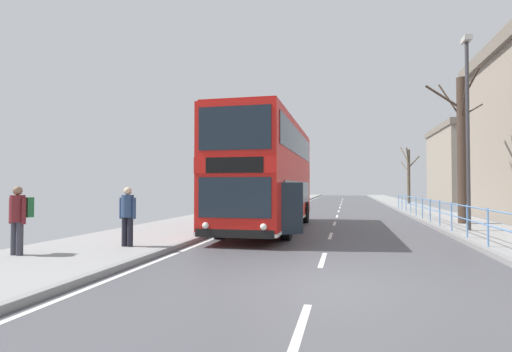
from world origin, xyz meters
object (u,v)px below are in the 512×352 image
object	(u,v)px
pedestrian_with_backpack	(19,215)
street_lamp_far_side	(468,117)
bare_tree_far_00	(409,173)
pedestrian_companion	(128,213)
double_decker_bus_main	(269,174)
background_building_00	(474,163)
bare_tree_far_01	(462,146)

from	to	relation	value
pedestrian_with_backpack	street_lamp_far_side	xyz separation A→B (m)	(12.48, 8.39, 3.37)
bare_tree_far_00	pedestrian_companion	bearing A→B (deg)	-111.67
double_decker_bus_main	background_building_00	bearing A→B (deg)	63.17
pedestrian_with_backpack	pedestrian_companion	size ratio (longest dim) A/B	1.02
street_lamp_far_side	bare_tree_far_00	distance (m)	23.16
pedestrian_companion	background_building_00	xyz separation A→B (m)	(21.16, 42.59, 3.58)
bare_tree_far_00	bare_tree_far_01	size ratio (longest dim) A/B	0.83
bare_tree_far_00	bare_tree_far_01	xyz separation A→B (m)	(-0.59, -20.05, 0.58)
pedestrian_companion	street_lamp_far_side	xyz separation A→B (m)	(10.60, 6.56, 3.42)
pedestrian_with_backpack	double_decker_bus_main	bearing A→B (deg)	60.00
pedestrian_with_backpack	background_building_00	size ratio (longest dim) A/B	0.12
pedestrian_companion	street_lamp_far_side	size ratio (longest dim) A/B	0.22
double_decker_bus_main	bare_tree_far_01	world-z (taller)	bare_tree_far_01
pedestrian_with_backpack	pedestrian_companion	distance (m)	2.62
bare_tree_far_01	background_building_00	size ratio (longest dim) A/B	0.48
double_decker_bus_main	bare_tree_far_00	size ratio (longest dim) A/B	1.92
pedestrian_with_backpack	bare_tree_far_01	size ratio (longest dim) A/B	0.25
background_building_00	bare_tree_far_00	bearing A→B (deg)	-125.94
pedestrian_with_backpack	bare_tree_far_00	size ratio (longest dim) A/B	0.30
bare_tree_far_00	street_lamp_far_side	bearing A→B (deg)	-92.92
bare_tree_far_00	background_building_00	distance (m)	16.07
bare_tree_far_01	background_building_00	distance (m)	34.49
background_building_00	street_lamp_far_side	bearing A→B (deg)	-106.34
double_decker_bus_main	pedestrian_with_backpack	bearing A→B (deg)	-120.00
street_lamp_far_side	background_building_00	world-z (taller)	background_building_00
pedestrian_companion	bare_tree_far_01	size ratio (longest dim) A/B	0.25
pedestrian_with_backpack	pedestrian_companion	xyz separation A→B (m)	(1.88, 1.83, -0.05)
pedestrian_with_backpack	pedestrian_companion	world-z (taller)	pedestrian_with_backpack
double_decker_bus_main	pedestrian_with_backpack	world-z (taller)	double_decker_bus_main
street_lamp_far_side	bare_tree_far_01	bearing A→B (deg)	79.00
bare_tree_far_00	bare_tree_far_01	distance (m)	20.07
pedestrian_with_backpack	street_lamp_far_side	bearing A→B (deg)	33.91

